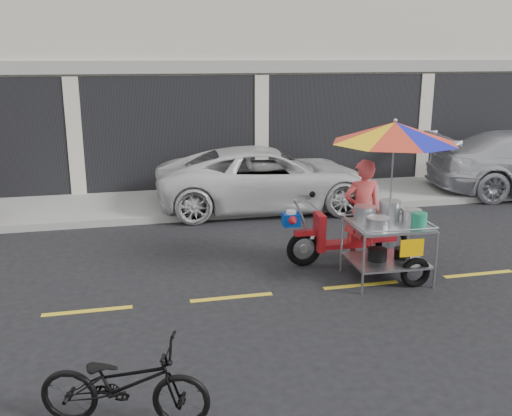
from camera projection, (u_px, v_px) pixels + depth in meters
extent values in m
plane|color=black|center=(361.00, 285.00, 8.64)|extent=(90.00, 90.00, 0.00)
cube|color=gray|center=(271.00, 196.00, 13.79)|extent=(45.00, 3.00, 0.15)
cube|color=beige|center=(231.00, 34.00, 17.47)|extent=(36.00, 8.00, 8.00)
cube|color=black|center=(261.00, 134.00, 14.35)|extent=(35.28, 0.06, 2.90)
cube|color=gray|center=(262.00, 67.00, 13.90)|extent=(36.00, 0.12, 0.30)
cube|color=gold|center=(361.00, 285.00, 8.64)|extent=(42.00, 0.10, 0.01)
imported|color=silver|center=(268.00, 178.00, 12.82)|extent=(5.12, 2.59, 1.39)
imported|color=black|center=(124.00, 384.00, 5.30)|extent=(1.71, 1.00, 0.85)
torus|color=black|center=(304.00, 249.00, 9.38)|extent=(0.59, 0.13, 0.59)
torus|color=black|center=(392.00, 243.00, 9.67)|extent=(0.59, 0.13, 0.59)
cylinder|color=#9EA0A5|center=(304.00, 249.00, 9.38)|extent=(0.15, 0.07, 0.14)
cylinder|color=#9EA0A5|center=(392.00, 243.00, 9.67)|extent=(0.15, 0.07, 0.14)
cube|color=#A51319|center=(304.00, 233.00, 9.31)|extent=(0.33, 0.13, 0.08)
cylinder|color=#9EA0A5|center=(304.00, 224.00, 9.27)|extent=(0.38, 0.06, 0.83)
cube|color=#A51319|center=(319.00, 232.00, 9.36)|extent=(0.13, 0.35, 0.62)
cube|color=#A51319|center=(346.00, 244.00, 9.51)|extent=(0.84, 0.31, 0.08)
cube|color=#A51319|center=(373.00, 229.00, 9.53)|extent=(0.78, 0.29, 0.41)
cube|color=black|center=(368.00, 215.00, 9.45)|extent=(0.68, 0.27, 0.10)
cylinder|color=#9EA0A5|center=(312.00, 205.00, 9.21)|extent=(0.05, 0.57, 0.04)
sphere|color=black|center=(312.00, 194.00, 9.38)|extent=(0.10, 0.10, 0.10)
cylinder|color=white|center=(311.00, 237.00, 9.35)|extent=(0.13, 0.13, 0.05)
cube|color=navy|center=(291.00, 220.00, 9.20)|extent=(0.28, 0.24, 0.21)
cylinder|color=white|center=(291.00, 212.00, 9.17)|extent=(0.17, 0.17, 0.05)
cone|color=#A51319|center=(294.00, 221.00, 9.03)|extent=(0.19, 0.23, 0.19)
torus|color=black|center=(415.00, 272.00, 8.53)|extent=(0.48, 0.12, 0.48)
cylinder|color=#9EA0A5|center=(363.00, 266.00, 8.21)|extent=(0.04, 0.04, 0.88)
cylinder|color=#9EA0A5|center=(341.00, 245.00, 9.10)|extent=(0.04, 0.04, 0.88)
cylinder|color=#9EA0A5|center=(436.00, 260.00, 8.43)|extent=(0.04, 0.04, 0.88)
cylinder|color=#9EA0A5|center=(408.00, 241.00, 9.31)|extent=(0.04, 0.04, 0.88)
cube|color=#9EA0A5|center=(386.00, 260.00, 8.80)|extent=(1.17, 0.96, 0.03)
cube|color=#9EA0A5|center=(389.00, 225.00, 8.65)|extent=(1.17, 0.96, 0.04)
cylinder|color=#9EA0A5|center=(402.00, 230.00, 8.19)|extent=(1.14, 0.06, 0.02)
cylinder|color=#9EA0A5|center=(377.00, 213.00, 9.07)|extent=(1.14, 0.06, 0.02)
cylinder|color=#9EA0A5|center=(353.00, 223.00, 8.52)|extent=(0.05, 0.93, 0.02)
cylinder|color=#9EA0A5|center=(423.00, 219.00, 8.74)|extent=(0.05, 0.93, 0.02)
cylinder|color=#9EA0A5|center=(374.00, 251.00, 9.24)|extent=(0.07, 0.78, 0.04)
cylinder|color=#9EA0A5|center=(376.00, 220.00, 9.10)|extent=(0.07, 0.78, 0.04)
cube|color=#DA9A00|center=(412.00, 248.00, 8.26)|extent=(0.36, 0.03, 0.26)
cylinder|color=#B7B7BC|center=(365.00, 214.00, 8.75)|extent=(0.35, 0.35, 0.22)
cylinder|color=#B7B7BC|center=(389.00, 211.00, 8.84)|extent=(0.34, 0.34, 0.28)
cylinder|color=#B7B7BC|center=(411.00, 216.00, 8.74)|extent=(0.30, 0.30, 0.18)
cylinder|color=#B7B7BC|center=(378.00, 224.00, 8.40)|extent=(0.35, 0.35, 0.15)
cylinder|color=#1D8059|center=(419.00, 220.00, 8.44)|extent=(0.23, 0.23, 0.23)
cylinder|color=black|center=(377.00, 254.00, 8.74)|extent=(0.30, 0.30, 0.19)
cylinder|color=black|center=(402.00, 253.00, 8.82)|extent=(0.26, 0.26, 0.17)
cylinder|color=#9EA0A5|center=(392.00, 174.00, 8.55)|extent=(0.03, 0.03, 1.55)
sphere|color=#9EA0A5|center=(395.00, 121.00, 8.35)|extent=(0.06, 0.06, 0.06)
imported|color=#D64645|center=(362.00, 212.00, 9.41)|extent=(0.65, 0.44, 1.75)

